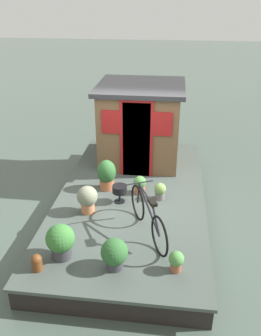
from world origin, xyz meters
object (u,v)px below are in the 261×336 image
(potted_plant_geranium, at_px, (140,184))
(houseboat_cabin, at_px, (140,123))
(potted_plant_succulent, at_px, (87,198))
(potted_plant_fern, at_px, (107,174))
(bicycle, at_px, (148,216))
(potted_plant_mint, at_px, (60,241))
(potted_plant_thyme, at_px, (160,191))
(charcoal_grill, at_px, (120,190))
(potted_plant_ivy, at_px, (114,253))
(mooring_bollard, at_px, (37,262))
(potted_plant_lavender, at_px, (176,261))

(potted_plant_geranium, bearing_deg, houseboat_cabin, 5.47)
(potted_plant_succulent, height_order, potted_plant_fern, potted_plant_fern)
(bicycle, bearing_deg, potted_plant_fern, 33.46)
(potted_plant_mint, bearing_deg, potted_plant_geranium, -25.55)
(potted_plant_fern, bearing_deg, bicycle, -146.54)
(houseboat_cabin, height_order, potted_plant_thyme, houseboat_cabin)
(potted_plant_fern, distance_m, charcoal_grill, 0.61)
(potted_plant_mint, xyz_separation_m, charcoal_grill, (1.74, -0.66, -0.04))
(houseboat_cabin, bearing_deg, potted_plant_fern, 160.76)
(potted_plant_ivy, relative_size, mooring_bollard, 1.80)
(potted_plant_succulent, distance_m, charcoal_grill, 0.70)
(houseboat_cabin, distance_m, potted_plant_succulent, 2.70)
(potted_plant_lavender, bearing_deg, potted_plant_fern, 32.37)
(houseboat_cabin, distance_m, potted_plant_mint, 3.96)
(potted_plant_thyme, bearing_deg, potted_plant_lavender, -170.53)
(charcoal_grill, relative_size, mooring_bollard, 1.30)
(potted_plant_mint, bearing_deg, bicycle, -60.06)
(potted_plant_fern, distance_m, mooring_bollard, 2.65)
(potted_plant_lavender, xyz_separation_m, potted_plant_fern, (2.33, 1.48, 0.15))
(potted_plant_lavender, bearing_deg, potted_plant_geranium, 18.97)
(potted_plant_geranium, height_order, potted_plant_ivy, potted_plant_ivy)
(houseboat_cabin, bearing_deg, potted_plant_thyme, -162.52)
(bicycle, xyz_separation_m, potted_plant_ivy, (-0.89, 0.43, -0.11))
(potted_plant_mint, height_order, potted_plant_thyme, potted_plant_mint)
(potted_plant_succulent, xyz_separation_m, potted_plant_mint, (-1.30, 0.12, 0.01))
(potted_plant_thyme, bearing_deg, mooring_bollard, 142.99)
(potted_plant_lavender, bearing_deg, potted_plant_mint, 86.94)
(bicycle, height_order, potted_plant_lavender, bicycle)
(potted_plant_mint, bearing_deg, mooring_bollard, 140.38)
(potted_plant_geranium, distance_m, potted_plant_mint, 2.37)
(bicycle, distance_m, potted_plant_thyme, 1.23)
(potted_plant_lavender, bearing_deg, houseboat_cabin, 13.35)
(potted_plant_fern, height_order, mooring_bollard, potted_plant_fern)
(potted_plant_geranium, distance_m, potted_plant_fern, 0.73)
(potted_plant_ivy, distance_m, charcoal_grill, 1.89)
(potted_plant_mint, bearing_deg, potted_plant_thyme, -36.54)
(potted_plant_lavender, relative_size, charcoal_grill, 0.94)
(potted_plant_lavender, bearing_deg, charcoal_grill, 31.56)
(potted_plant_geranium, distance_m, potted_plant_lavender, 2.36)
(potted_plant_geranium, bearing_deg, potted_plant_mint, 154.45)
(potted_plant_thyme, height_order, charcoal_grill, charcoal_grill)
(potted_plant_lavender, height_order, mooring_bollard, potted_plant_lavender)
(houseboat_cabin, distance_m, bicycle, 3.15)
(houseboat_cabin, height_order, mooring_bollard, houseboat_cabin)
(houseboat_cabin, relative_size, potted_plant_geranium, 5.25)
(houseboat_cabin, relative_size, potted_plant_thyme, 5.74)
(houseboat_cabin, height_order, potted_plant_fern, houseboat_cabin)
(potted_plant_geranium, distance_m, mooring_bollard, 2.80)
(potted_plant_succulent, distance_m, potted_plant_thyme, 1.49)
(houseboat_cabin, bearing_deg, charcoal_grill, 174.48)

